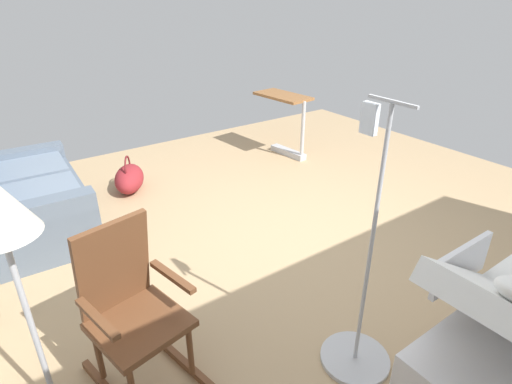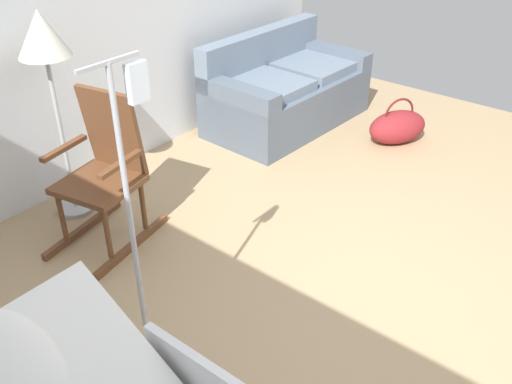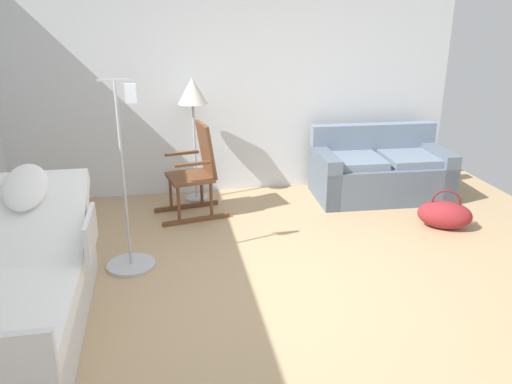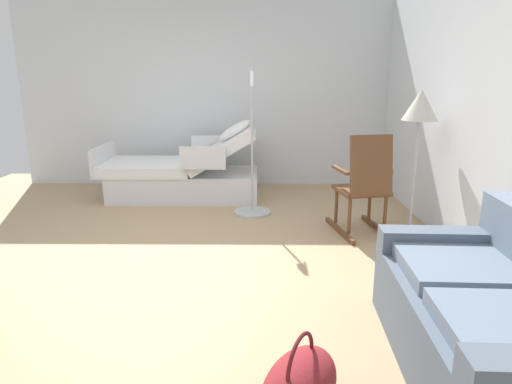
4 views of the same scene
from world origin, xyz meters
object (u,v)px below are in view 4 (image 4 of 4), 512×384
(iv_pole, at_px, (252,193))
(rocking_chair, at_px, (365,187))
(hospital_bed, at_px, (184,175))
(couch, at_px, (492,326))
(floor_lamp, at_px, (420,115))

(iv_pole, bearing_deg, rocking_chair, 59.33)
(iv_pole, bearing_deg, hospital_bed, -128.66)
(hospital_bed, bearing_deg, couch, 31.56)
(hospital_bed, relative_size, rocking_chair, 1.97)
(rocking_chair, relative_size, floor_lamp, 0.71)
(floor_lamp, bearing_deg, hospital_bed, -119.48)
(couch, height_order, iv_pole, iv_pole)
(hospital_bed, bearing_deg, iv_pole, 51.34)
(couch, bearing_deg, rocking_chair, -175.26)
(hospital_bed, height_order, iv_pole, iv_pole)
(rocking_chair, height_order, floor_lamp, floor_lamp)
(floor_lamp, bearing_deg, couch, -7.51)
(iv_pole, bearing_deg, couch, 24.48)
(rocking_chair, bearing_deg, floor_lamp, 87.05)
(hospital_bed, xyz_separation_m, iv_pole, (0.74, 0.92, -0.06))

